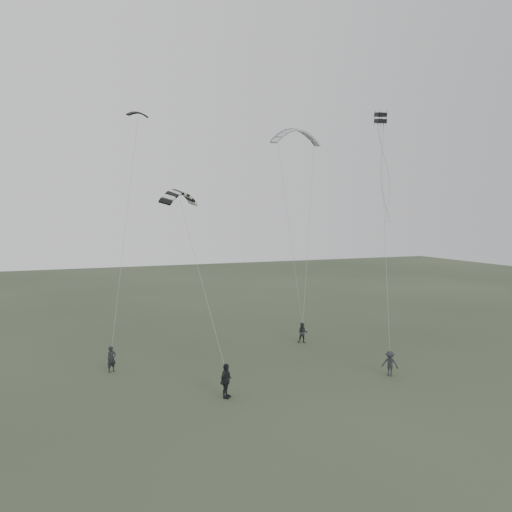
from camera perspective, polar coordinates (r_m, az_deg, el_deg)
name	(u,v)px	position (r m, az deg, el deg)	size (l,w,h in m)	color
ground	(266,381)	(30.23, 1.17, -14.05)	(140.00, 140.00, 0.00)	#2F3C27
flyer_left	(112,359)	(32.83, -16.18, -11.24)	(0.59, 0.38, 1.61)	black
flyer_right	(303,333)	(38.59, 5.35, -8.73)	(0.75, 0.59, 1.55)	#27272C
flyer_center	(226,381)	(27.35, -3.47, -14.05)	(1.09, 0.45, 1.85)	black
flyer_far	(390,363)	(31.88, 15.05, -11.78)	(0.99, 0.57, 1.53)	#27262B
kite_dark_small	(138,113)	(37.80, -13.38, 15.64)	(1.50, 0.45, 0.50)	black
kite_pale_large	(296,130)	(44.21, 4.63, 14.15)	(4.59, 1.03, 1.84)	#ADAFB2
kite_striped	(179,192)	(32.43, -8.74, 7.24)	(3.18, 0.79, 1.23)	black
kite_box	(381,118)	(37.45, 14.04, 15.06)	(0.67, 0.67, 0.73)	black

